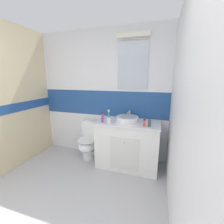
% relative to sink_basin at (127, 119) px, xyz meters
% --- Properties ---
extents(ground_plane, '(3.20, 3.48, 0.04)m').
position_rel_sink_basin_xyz_m(ground_plane, '(-0.59, -0.91, -0.92)').
color(ground_plane, '#B2B2B7').
extents(wall_back_tiled, '(3.20, 0.20, 2.50)m').
position_rel_sink_basin_xyz_m(wall_back_tiled, '(-0.58, 0.34, 0.36)').
color(wall_back_tiled, white).
rests_on(wall_back_tiled, ground_plane).
extents(wall_right_plain, '(0.10, 3.48, 2.50)m').
position_rel_sink_basin_xyz_m(wall_right_plain, '(0.76, -0.91, 0.35)').
color(wall_right_plain, white).
rests_on(wall_right_plain, ground_plane).
extents(vanity_cabinet, '(1.10, 0.59, 0.85)m').
position_rel_sink_basin_xyz_m(vanity_cabinet, '(0.02, 0.01, -0.47)').
color(vanity_cabinet, white).
rests_on(vanity_cabinet, ground_plane).
extents(sink_basin, '(0.39, 0.43, 0.16)m').
position_rel_sink_basin_xyz_m(sink_basin, '(0.00, 0.00, 0.00)').
color(sink_basin, white).
rests_on(sink_basin, vanity_cabinet).
extents(toilet, '(0.37, 0.50, 0.76)m').
position_rel_sink_basin_xyz_m(toilet, '(-0.78, 0.04, -0.55)').
color(toilet, white).
rests_on(toilet, ground_plane).
extents(toothbrush_cup, '(0.08, 0.08, 0.23)m').
position_rel_sink_basin_xyz_m(toothbrush_cup, '(-0.29, -0.15, 0.01)').
color(toothbrush_cup, white).
rests_on(toothbrush_cup, vanity_cabinet).
extents(soap_dispenser, '(0.05, 0.05, 0.15)m').
position_rel_sink_basin_xyz_m(soap_dispenser, '(0.39, -0.16, 0.00)').
color(soap_dispenser, '#4C4C51').
rests_on(soap_dispenser, vanity_cabinet).
extents(perfume_flask_small, '(0.04, 0.03, 0.12)m').
position_rel_sink_basin_xyz_m(perfume_flask_small, '(0.31, -0.17, 0.01)').
color(perfume_flask_small, '#D84C33').
rests_on(perfume_flask_small, vanity_cabinet).
extents(deodorant_spray_can, '(0.04, 0.04, 0.17)m').
position_rel_sink_basin_xyz_m(deodorant_spray_can, '(-0.40, -0.16, 0.03)').
color(deodorant_spray_can, '#993F99').
rests_on(deodorant_spray_can, vanity_cabinet).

